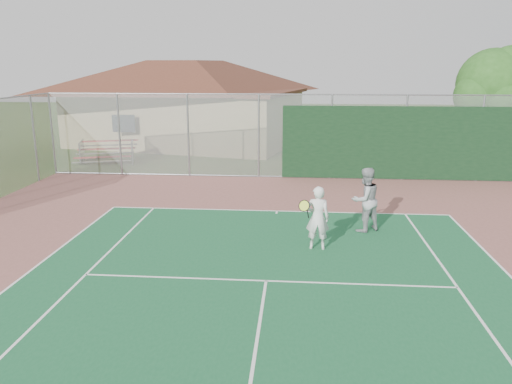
% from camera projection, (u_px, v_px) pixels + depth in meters
% --- Properties ---
extents(back_fence, '(20.08, 0.11, 3.53)m').
position_uv_depth(back_fence, '(333.00, 139.00, 20.65)').
color(back_fence, gray).
rests_on(back_fence, ground).
extents(clubhouse, '(15.23, 11.79, 5.87)m').
position_uv_depth(clubhouse, '(187.00, 94.00, 30.01)').
color(clubhouse, tan).
rests_on(clubhouse, ground).
extents(bleachers, '(3.12, 2.28, 1.02)m').
position_uv_depth(bleachers, '(107.00, 151.00, 24.64)').
color(bleachers, '#B53029').
rests_on(bleachers, ground).
extents(tree, '(4.00, 3.79, 5.58)m').
position_uv_depth(tree, '(494.00, 87.00, 23.90)').
color(tree, '#3C2515').
rests_on(tree, ground).
extents(player_white_front, '(0.88, 0.71, 1.66)m').
position_uv_depth(player_white_front, '(317.00, 218.00, 12.76)').
color(player_white_front, silver).
rests_on(player_white_front, ground).
extents(player_grey_back, '(1.13, 1.07, 1.84)m').
position_uv_depth(player_grey_back, '(365.00, 200.00, 14.15)').
color(player_grey_back, '#999B9E').
rests_on(player_grey_back, ground).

